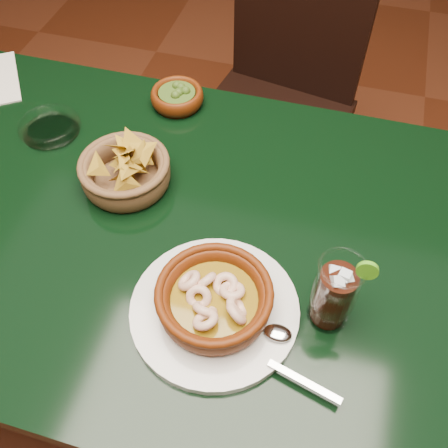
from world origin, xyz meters
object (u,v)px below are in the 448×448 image
(dining_table, at_px, (160,250))
(chip_basket, at_px, (126,171))
(shrimp_plate, at_px, (215,302))
(dining_chair, at_px, (278,100))
(cola_drink, at_px, (334,293))

(dining_table, xyz_separation_m, chip_basket, (-0.08, 0.07, 0.13))
(shrimp_plate, xyz_separation_m, chip_basket, (-0.24, 0.22, -0.00))
(dining_chair, bearing_deg, dining_table, -98.46)
(shrimp_plate, bearing_deg, dining_table, 136.87)
(shrimp_plate, bearing_deg, dining_chair, 93.79)
(dining_table, relative_size, dining_chair, 1.30)
(dining_table, distance_m, shrimp_plate, 0.26)
(dining_table, bearing_deg, shrimp_plate, -43.13)
(dining_table, relative_size, shrimp_plate, 3.41)
(dining_table, distance_m, dining_chair, 0.73)
(dining_chair, height_order, cola_drink, dining_chair)
(dining_chair, relative_size, shrimp_plate, 2.62)
(shrimp_plate, bearing_deg, cola_drink, 13.96)
(dining_table, relative_size, cola_drink, 7.35)
(chip_basket, distance_m, cola_drink, 0.46)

